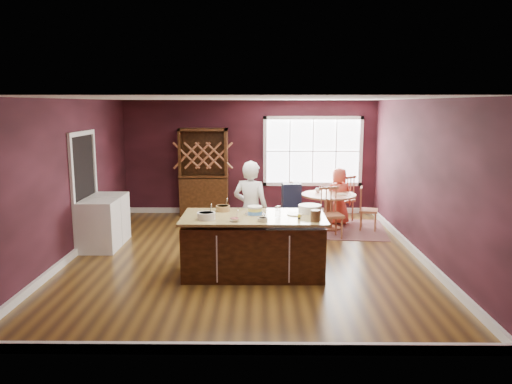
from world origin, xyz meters
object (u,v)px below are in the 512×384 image
(washer, at_px, (99,226))
(baker, at_px, (251,210))
(dining_table, at_px, (329,204))
(high_chair, at_px, (291,203))
(seated_woman, at_px, (339,196))
(layer_cake, at_px, (255,210))
(chair_south, at_px, (331,213))
(dryer, at_px, (110,218))
(kitchen_island, at_px, (254,246))
(toddler, at_px, (292,188))
(hutch, at_px, (204,172))
(chair_east, at_px, (369,208))
(chair_north, at_px, (342,198))

(washer, bearing_deg, baker, -8.94)
(dining_table, xyz_separation_m, high_chair, (-0.76, 0.33, -0.05))
(seated_woman, relative_size, high_chair, 1.28)
(dining_table, height_order, layer_cake, layer_cake)
(layer_cake, height_order, seated_woman, seated_woman)
(chair_south, bearing_deg, dryer, 171.38)
(kitchen_island, height_order, high_chair, high_chair)
(chair_south, bearing_deg, toddler, 111.20)
(dining_table, xyz_separation_m, chair_south, (-0.04, -0.73, -0.03))
(kitchen_island, xyz_separation_m, dining_table, (1.54, 2.81, 0.10))
(chair_south, relative_size, hutch, 0.49)
(layer_cake, xyz_separation_m, toddler, (0.77, 3.08, -0.18))
(layer_cake, relative_size, washer, 0.35)
(hutch, distance_m, washer, 3.38)
(layer_cake, bearing_deg, high_chair, 76.13)
(washer, bearing_deg, dining_table, 20.57)
(kitchen_island, bearing_deg, layer_cake, 76.37)
(washer, bearing_deg, kitchen_island, -23.11)
(baker, distance_m, seated_woman, 3.11)
(chair_east, height_order, dryer, chair_east)
(baker, relative_size, hutch, 0.82)
(chair_east, relative_size, hutch, 0.45)
(dining_table, xyz_separation_m, chair_east, (0.83, -0.08, -0.07))
(kitchen_island, distance_m, seated_woman, 3.72)
(layer_cake, bearing_deg, dining_table, 60.89)
(chair_east, relative_size, washer, 1.00)
(baker, height_order, layer_cake, baker)
(chair_south, xyz_separation_m, seated_woman, (0.32, 1.15, 0.12))
(toddler, distance_m, dryer, 3.84)
(high_chair, xyz_separation_m, washer, (-3.56, -1.95, -0.03))
(baker, bearing_deg, high_chair, -90.50)
(seated_woman, bearing_deg, toddler, -5.46)
(dining_table, relative_size, hutch, 0.55)
(chair_north, height_order, dryer, chair_north)
(kitchen_island, bearing_deg, seated_woman, 60.66)
(baker, xyz_separation_m, washer, (-2.73, 0.43, -0.38))
(hutch, bearing_deg, high_chair, -26.24)
(seated_woman, relative_size, washer, 1.36)
(layer_cake, xyz_separation_m, washer, (-2.81, 1.10, -0.53))
(kitchen_island, bearing_deg, dining_table, 61.31)
(chair_south, relative_size, seated_woman, 0.81)
(toddler, bearing_deg, layer_cake, -104.03)
(baker, height_order, chair_north, baker)
(seated_woman, xyz_separation_m, hutch, (-3.04, 0.89, 0.40))
(chair_north, relative_size, toddler, 4.07)
(chair_east, height_order, toddler, toddler)
(dryer, bearing_deg, chair_east, 9.97)
(layer_cake, bearing_deg, baker, 96.61)
(layer_cake, distance_m, seated_woman, 3.64)
(hutch, height_order, dryer, hutch)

